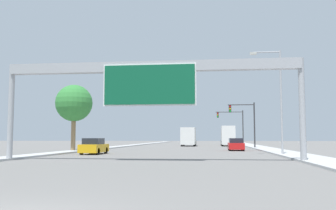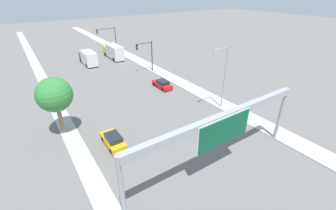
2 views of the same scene
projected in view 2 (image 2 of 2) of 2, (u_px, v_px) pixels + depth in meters
name	position (u px, v px, depth m)	size (l,w,h in m)	color
sidewalk_right	(133.00, 58.00, 59.09)	(3.00, 120.00, 0.15)	#B0B0B0
median_strip_left	(40.00, 74.00, 48.18)	(2.00, 120.00, 0.15)	#B0B0B0
sign_gantry	(223.00, 125.00, 20.11)	(20.30, 0.73, 6.75)	#9EA0A5
car_mid_left	(162.00, 84.00, 41.26)	(1.77, 4.43, 1.48)	red
car_far_right	(113.00, 140.00, 26.16)	(1.75, 4.22, 1.51)	gold
truck_box_primary	(88.00, 58.00, 53.08)	(2.46, 7.41, 3.29)	navy
truck_box_secondary	(113.00, 52.00, 57.71)	(2.35, 8.98, 3.57)	yellow
traffic_light_near_intersection	(147.00, 52.00, 47.23)	(3.84, 0.32, 6.59)	#2D2D30
traffic_light_mid_block	(110.00, 36.00, 61.48)	(5.42, 0.32, 6.87)	#2D2D30
palm_tree_background	(54.00, 95.00, 26.13)	(4.14, 4.14, 7.52)	#8C704C
street_lamp_right	(223.00, 74.00, 32.05)	(2.78, 0.28, 9.46)	#9EA0A5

